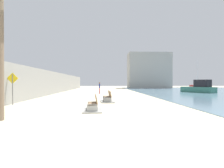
# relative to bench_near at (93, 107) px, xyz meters

# --- Properties ---
(ground_plane) EXTENTS (120.00, 120.00, 0.00)m
(ground_plane) POSITION_rel_bench_near_xyz_m (0.50, 15.93, -0.23)
(ground_plane) COLOR beige
(seawall) EXTENTS (0.80, 64.00, 3.27)m
(seawall) POSITION_rel_bench_near_xyz_m (-7.00, 15.93, 1.40)
(seawall) COLOR #9E9E99
(seawall) RESTS_ON ground
(bench_near) EXTENTS (1.20, 2.15, 0.98)m
(bench_near) POSITION_rel_bench_near_xyz_m (0.00, 0.00, 0.00)
(bench_near) COLOR #9E9E99
(bench_near) RESTS_ON ground
(bench_far) EXTENTS (1.25, 2.17, 0.98)m
(bench_far) POSITION_rel_bench_near_xyz_m (0.98, 5.17, 0.00)
(bench_far) COLOR #9E9E99
(bench_far) RESTS_ON ground
(person_walking) EXTENTS (0.23, 0.53, 1.73)m
(person_walking) POSITION_rel_bench_near_xyz_m (0.04, 17.01, 0.78)
(person_walking) COLOR #B22D33
(person_walking) RESTS_ON ground
(boat_far_right) EXTENTS (4.29, 5.70, 2.11)m
(boat_far_right) POSITION_rel_bench_near_xyz_m (16.34, 19.24, 0.57)
(boat_far_right) COLOR #337060
(boat_far_right) RESTS_ON water_bay
(boat_distant) EXTENTS (2.06, 5.80, 7.82)m
(boat_distant) POSITION_rel_bench_near_xyz_m (26.91, 40.78, 0.44)
(boat_distant) COLOR red
(boat_distant) RESTS_ON water_bay
(pedestrian_sign) EXTENTS (0.85, 0.08, 2.45)m
(pedestrian_sign) POSITION_rel_bench_near_xyz_m (-6.24, 3.22, 1.29)
(pedestrian_sign) COLOR slate
(pedestrian_sign) RESTS_ON ground
(harbor_building) EXTENTS (12.00, 6.00, 10.17)m
(harbor_building) POSITION_rel_bench_near_xyz_m (13.84, 43.93, 4.85)
(harbor_building) COLOR #9E9E99
(harbor_building) RESTS_ON ground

